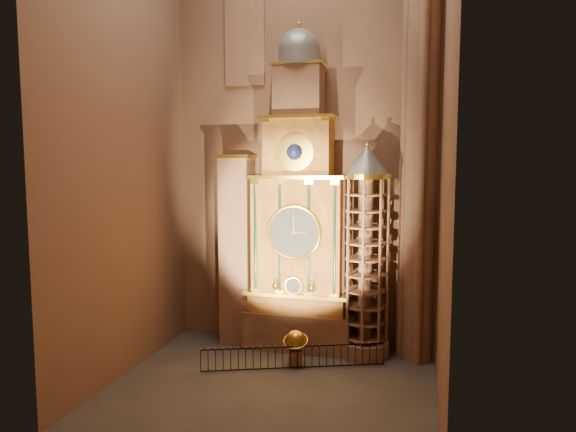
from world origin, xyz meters
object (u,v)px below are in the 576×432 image
(stair_turret, at_px, (365,253))
(portrait_tower, at_px, (237,249))
(astronomical_clock, at_px, (299,223))
(iron_railing, at_px, (294,357))
(celestial_globe, at_px, (296,345))

(stair_turret, bearing_deg, portrait_tower, 177.67)
(astronomical_clock, xyz_separation_m, stair_turret, (3.50, -0.26, -1.41))
(portrait_tower, bearing_deg, astronomical_clock, -0.29)
(iron_railing, bearing_deg, celestial_globe, 92.27)
(stair_turret, height_order, celestial_globe, stair_turret)
(iron_railing, bearing_deg, stair_turret, 41.07)
(astronomical_clock, bearing_deg, iron_railing, -80.81)
(astronomical_clock, bearing_deg, celestial_globe, -79.64)
(celestial_globe, xyz_separation_m, iron_railing, (0.02, -0.43, -0.47))
(portrait_tower, bearing_deg, iron_railing, -37.05)
(stair_turret, relative_size, celestial_globe, 6.14)
(portrait_tower, distance_m, celestial_globe, 6.15)
(portrait_tower, height_order, celestial_globe, portrait_tower)
(portrait_tower, relative_size, iron_railing, 1.24)
(portrait_tower, bearing_deg, celestial_globe, -32.91)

